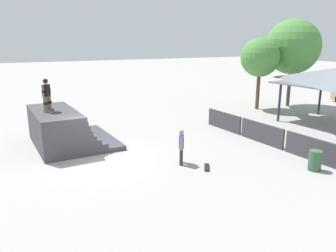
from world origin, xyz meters
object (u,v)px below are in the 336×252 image
(skater_on_deck, at_px, (46,93))
(skateboard_on_deck, at_px, (50,108))
(trash_bin, at_px, (315,160))
(bystander_walking, at_px, (181,145))
(tree_beside_pavilion, at_px, (260,58))
(tree_far_back, at_px, (293,47))
(skateboard_on_ground, at_px, (207,167))

(skater_on_deck, height_order, skateboard_on_deck, skater_on_deck)
(trash_bin, bearing_deg, bystander_walking, -127.19)
(bystander_walking, bearing_deg, skater_on_deck, 72.35)
(skater_on_deck, height_order, trash_bin, skater_on_deck)
(skater_on_deck, xyz_separation_m, tree_beside_pavilion, (-2.21, 16.22, 1.23))
(tree_beside_pavilion, relative_size, tree_far_back, 0.79)
(tree_beside_pavilion, height_order, tree_far_back, tree_far_back)
(skateboard_on_ground, xyz_separation_m, tree_beside_pavilion, (-8.38, 11.02, 3.97))
(skater_on_deck, height_order, tree_far_back, tree_far_back)
(skateboard_on_ground, bearing_deg, skateboard_on_deck, 72.60)
(bystander_walking, distance_m, tree_beside_pavilion, 14.18)
(skateboard_on_ground, bearing_deg, skater_on_deck, 76.23)
(skateboard_on_deck, distance_m, trash_bin, 12.78)
(skateboard_on_deck, height_order, bystander_walking, skateboard_on_deck)
(tree_beside_pavilion, bearing_deg, bystander_walking, -57.70)
(skateboard_on_deck, bearing_deg, trash_bin, 35.31)
(tree_beside_pavilion, bearing_deg, skateboard_on_ground, -52.73)
(tree_beside_pavilion, distance_m, trash_bin, 13.46)
(skater_on_deck, distance_m, trash_bin, 12.63)
(skater_on_deck, relative_size, skateboard_on_ground, 2.21)
(trash_bin, bearing_deg, skateboard_on_ground, -122.12)
(skater_on_deck, height_order, tree_beside_pavilion, tree_beside_pavilion)
(bystander_walking, relative_size, trash_bin, 1.82)
(skateboard_on_ground, xyz_separation_m, tree_far_back, (-8.04, 14.15, 4.76))
(bystander_walking, relative_size, tree_far_back, 0.22)
(skateboard_on_deck, bearing_deg, tree_far_back, 85.21)
(skateboard_on_deck, distance_m, tree_beside_pavilion, 16.25)
(skater_on_deck, relative_size, tree_far_back, 0.23)
(skateboard_on_deck, xyz_separation_m, tree_beside_pavilion, (-1.61, 16.03, 2.11))
(bystander_walking, bearing_deg, trash_bin, -96.11)
(skateboard_on_ground, height_order, trash_bin, trash_bin)
(skateboard_on_ground, relative_size, trash_bin, 0.86)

